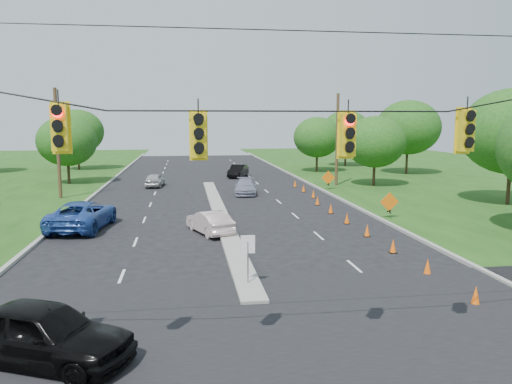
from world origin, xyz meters
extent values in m
plane|color=black|center=(0.00, 0.00, 0.00)|extent=(160.00, 160.00, 0.00)
cube|color=black|center=(0.00, 0.00, 0.00)|extent=(160.00, 14.00, 0.02)
cube|color=gray|center=(-10.10, 30.00, 0.00)|extent=(0.25, 110.00, 0.16)
cube|color=gray|center=(10.10, 30.00, 0.00)|extent=(0.25, 110.00, 0.16)
cube|color=gray|center=(0.00, 21.00, 0.00)|extent=(1.00, 34.00, 0.18)
cylinder|color=gray|center=(0.00, 6.00, 0.90)|extent=(0.06, 0.06, 1.80)
cube|color=white|center=(0.00, 6.00, 1.70)|extent=(0.55, 0.04, 0.70)
cylinder|color=black|center=(0.00, -1.00, 7.00)|extent=(24.00, 0.04, 0.04)
cube|color=yellow|center=(-5.00, -1.00, 6.22)|extent=(0.34, 0.24, 1.00)
cube|color=yellow|center=(-2.00, -1.00, 6.05)|extent=(0.34, 0.24, 1.00)
cube|color=yellow|center=(1.50, -1.00, 6.05)|extent=(0.34, 0.24, 1.00)
cube|color=yellow|center=(4.50, -1.00, 6.14)|extent=(0.34, 0.24, 1.00)
cylinder|color=#422D1C|center=(-12.50, 30.00, 4.50)|extent=(0.28, 0.28, 9.00)
cylinder|color=#422D1C|center=(12.50, 35.00, 4.50)|extent=(0.28, 0.28, 9.00)
cone|color=#F95D0D|center=(7.62, 3.00, 0.35)|extent=(0.32, 0.32, 0.70)
cone|color=#F95D0D|center=(7.62, 6.50, 0.35)|extent=(0.32, 0.32, 0.70)
cone|color=#F95D0D|center=(7.62, 10.00, 0.35)|extent=(0.32, 0.32, 0.70)
cone|color=#F95D0D|center=(7.62, 13.50, 0.35)|extent=(0.32, 0.32, 0.70)
cone|color=#F95D0D|center=(7.62, 17.00, 0.35)|extent=(0.32, 0.32, 0.70)
cone|color=#F95D0D|center=(7.62, 20.50, 0.35)|extent=(0.32, 0.32, 0.70)
cone|color=#F95D0D|center=(7.62, 24.00, 0.35)|extent=(0.32, 0.32, 0.70)
cone|color=#F95D0D|center=(8.22, 27.50, 0.35)|extent=(0.32, 0.32, 0.70)
cone|color=#F95D0D|center=(8.22, 31.00, 0.35)|extent=(0.32, 0.32, 0.70)
cone|color=#F95D0D|center=(8.22, 34.50, 0.35)|extent=(0.32, 0.32, 0.70)
cube|color=black|center=(10.80, 18.00, 0.55)|extent=(0.06, 0.58, 0.26)
cube|color=black|center=(10.80, 18.00, 0.55)|extent=(0.06, 0.58, 0.26)
cube|color=orange|center=(10.80, 18.00, 1.15)|extent=(1.27, 0.05, 1.27)
cube|color=black|center=(10.80, 32.00, 0.55)|extent=(0.06, 0.58, 0.26)
cube|color=black|center=(10.80, 32.00, 0.55)|extent=(0.06, 0.58, 0.26)
cube|color=orange|center=(10.80, 32.00, 1.15)|extent=(1.27, 0.05, 1.27)
cylinder|color=black|center=(-14.00, 40.00, 1.26)|extent=(0.28, 0.28, 2.52)
ellipsoid|color=#194C14|center=(-14.00, 40.00, 4.34)|extent=(5.88, 5.88, 5.04)
cylinder|color=black|center=(-16.00, 55.00, 1.44)|extent=(0.28, 0.28, 2.88)
ellipsoid|color=#194C14|center=(-16.00, 55.00, 4.96)|extent=(6.72, 6.72, 5.76)
cylinder|color=black|center=(22.00, 22.00, 1.62)|extent=(0.28, 0.28, 3.24)
cylinder|color=black|center=(16.00, 34.00, 1.26)|extent=(0.28, 0.28, 2.52)
ellipsoid|color=#194C14|center=(16.00, 34.00, 4.34)|extent=(5.88, 5.88, 5.04)
cylinder|color=black|center=(24.00, 44.00, 1.62)|extent=(0.28, 0.28, 3.24)
ellipsoid|color=#194C14|center=(24.00, 44.00, 5.58)|extent=(7.56, 7.56, 6.48)
cylinder|color=black|center=(20.00, 55.00, 1.44)|extent=(0.28, 0.28, 2.88)
ellipsoid|color=#194C14|center=(20.00, 55.00, 4.96)|extent=(6.72, 6.72, 5.76)
cylinder|color=black|center=(14.00, 48.00, 1.26)|extent=(0.28, 0.28, 2.52)
ellipsoid|color=#194C14|center=(14.00, 48.00, 4.34)|extent=(5.88, 5.88, 5.04)
imported|color=black|center=(-6.11, 0.71, 0.84)|extent=(5.29, 3.82, 1.67)
imported|color=beige|center=(-0.99, 15.52, 0.66)|extent=(2.71, 4.25, 1.32)
imported|color=#26499C|center=(-8.40, 17.80, 0.85)|extent=(3.63, 6.42, 1.69)
imported|color=gray|center=(2.88, 30.49, 0.65)|extent=(2.34, 4.69, 1.31)
imported|color=#A8A8A8|center=(-5.26, 36.71, 0.66)|extent=(1.98, 4.01, 1.31)
imported|color=black|center=(3.66, 43.67, 0.72)|extent=(2.90, 4.61, 1.43)
camera|label=1|loc=(-2.32, -12.42, 6.38)|focal=35.00mm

